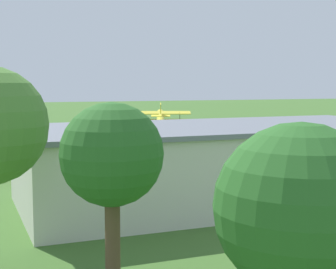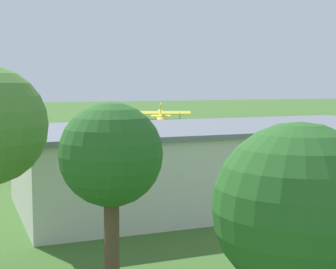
{
  "view_description": "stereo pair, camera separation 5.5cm",
  "coord_description": "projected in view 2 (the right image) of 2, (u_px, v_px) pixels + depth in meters",
  "views": [
    {
      "loc": [
        19.92,
        72.18,
        9.75
      ],
      "look_at": [
        -2.11,
        11.85,
        3.36
      ],
      "focal_mm": 55.24,
      "sensor_mm": 36.0,
      "label": 1
    },
    {
      "loc": [
        19.87,
        72.2,
        9.75
      ],
      "look_at": [
        -2.11,
        11.85,
        3.36
      ],
      "focal_mm": 55.24,
      "sensor_mm": 36.0,
      "label": 2
    }
  ],
  "objects": [
    {
      "name": "person_watching_takeoff",
      "position": [
        40.0,
        166.0,
        55.58
      ],
      "size": [
        0.48,
        0.48,
        1.69
      ],
      "color": "beige",
      "rests_on": "ground_plane"
    },
    {
      "name": "car_red",
      "position": [
        29.0,
        173.0,
        51.37
      ],
      "size": [
        2.04,
        4.55,
        1.61
      ],
      "color": "red",
      "rests_on": "ground_plane"
    },
    {
      "name": "hangar",
      "position": [
        222.0,
        162.0,
        43.22
      ],
      "size": [
        33.95,
        15.95,
        6.31
      ],
      "color": "beige",
      "rests_on": "ground_plane"
    },
    {
      "name": "ground_plane",
      "position": [
        127.0,
        150.0,
        75.24
      ],
      "size": [
        400.0,
        400.0,
        0.0
      ],
      "primitive_type": "plane",
      "color": "#3D6628"
    },
    {
      "name": "biplane",
      "position": [
        161.0,
        118.0,
        73.54
      ],
      "size": [
        8.93,
        7.39,
        4.1
      ],
      "color": "yellow"
    },
    {
      "name": "person_by_parked_cars",
      "position": [
        101.0,
        165.0,
        57.03
      ],
      "size": [
        0.41,
        0.41,
        1.6
      ],
      "color": "#72338C",
      "rests_on": "ground_plane"
    },
    {
      "name": "person_beside_truck",
      "position": [
        270.0,
        153.0,
        66.2
      ],
      "size": [
        0.54,
        0.54,
        1.63
      ],
      "color": "#72338C",
      "rests_on": "ground_plane"
    },
    {
      "name": "tree_behind_hangar_right",
      "position": [
        111.0,
        157.0,
        21.92
      ],
      "size": [
        4.46,
        4.46,
        8.97
      ],
      "color": "brown",
      "rests_on": "ground_plane"
    },
    {
      "name": "person_at_fence_line",
      "position": [
        93.0,
        163.0,
        58.47
      ],
      "size": [
        0.44,
        0.44,
        1.6
      ],
      "color": "orange",
      "rests_on": "ground_plane"
    },
    {
      "name": "car_grey",
      "position": [
        285.0,
        158.0,
        61.53
      ],
      "size": [
        2.41,
        4.14,
        1.7
      ],
      "color": "slate",
      "rests_on": "ground_plane"
    },
    {
      "name": "tree_near_perimeter_road",
      "position": [
        298.0,
        209.0,
        17.52
      ],
      "size": [
        5.92,
        5.92,
        8.47
      ],
      "color": "brown",
      "rests_on": "ground_plane"
    }
  ]
}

